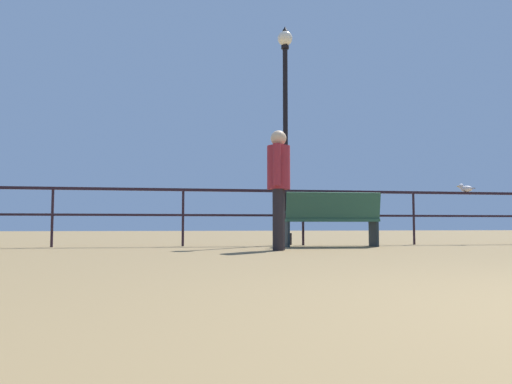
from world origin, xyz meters
name	(u,v)px	position (x,y,z in m)	size (l,w,h in m)	color
pier_railing	(303,204)	(0.00, 7.55, 0.76)	(21.92, 0.05, 1.02)	black
bench_near_left	(332,216)	(0.32, 6.85, 0.52)	(1.64, 0.67, 0.93)	#28533D
lamppost_center	(285,117)	(-0.26, 7.82, 2.44)	(0.29, 0.29, 4.22)	black
person_by_bench	(279,181)	(-0.82, 5.89, 1.02)	(0.34, 0.55, 1.78)	black
seagull_on_rail	(466,188)	(3.30, 7.56, 1.09)	(0.27, 0.30, 0.16)	silver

